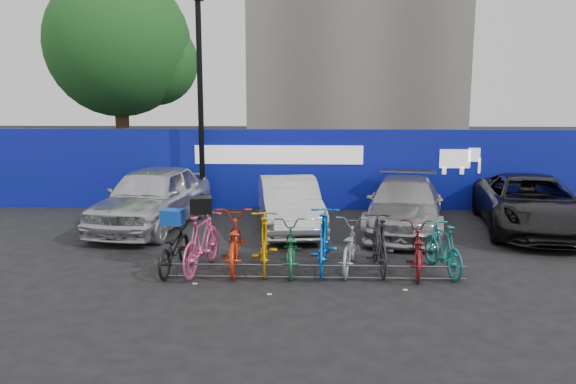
{
  "coord_description": "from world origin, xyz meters",
  "views": [
    {
      "loc": [
        -0.16,
        -10.67,
        3.44
      ],
      "look_at": [
        -0.59,
        2.0,
        1.21
      ],
      "focal_mm": 35.0,
      "sensor_mm": 36.0,
      "label": 1
    }
  ],
  "objects_px": {
    "car_1": "(289,204)",
    "car_3": "(531,204)",
    "bike_5": "(324,240)",
    "bike_6": "(349,246)",
    "bike_0": "(174,247)",
    "car_0": "(152,197)",
    "bike_7": "(379,243)",
    "bike_3": "(264,242)",
    "bike_8": "(417,249)",
    "bike_2": "(233,241)",
    "tree": "(125,48)",
    "lamppost": "(200,100)",
    "bike_rack": "(315,272)",
    "bike_9": "(443,248)",
    "bike_4": "(290,247)",
    "car_2": "(405,205)",
    "bike_1": "(202,242)"
  },
  "relations": [
    {
      "from": "bike_rack",
      "to": "bike_8",
      "type": "relative_size",
      "value": 3.08
    },
    {
      "from": "bike_3",
      "to": "bike_8",
      "type": "relative_size",
      "value": 1.04
    },
    {
      "from": "bike_rack",
      "to": "bike_5",
      "type": "height_order",
      "value": "bike_5"
    },
    {
      "from": "car_0",
      "to": "bike_7",
      "type": "xyz_separation_m",
      "value": [
        5.42,
        -3.43,
        -0.25
      ]
    },
    {
      "from": "bike_2",
      "to": "bike_3",
      "type": "bearing_deg",
      "value": 168.03
    },
    {
      "from": "car_1",
      "to": "car_3",
      "type": "bearing_deg",
      "value": -7.3
    },
    {
      "from": "bike_2",
      "to": "bike_6",
      "type": "xyz_separation_m",
      "value": [
        2.28,
        -0.03,
        -0.07
      ]
    },
    {
      "from": "bike_4",
      "to": "bike_7",
      "type": "distance_m",
      "value": 1.75
    },
    {
      "from": "bike_1",
      "to": "bike_7",
      "type": "xyz_separation_m",
      "value": [
        3.47,
        0.14,
        -0.03
      ]
    },
    {
      "from": "car_0",
      "to": "car_1",
      "type": "relative_size",
      "value": 1.17
    },
    {
      "from": "bike_0",
      "to": "bike_9",
      "type": "xyz_separation_m",
      "value": [
        5.23,
        0.0,
        0.04
      ]
    },
    {
      "from": "car_0",
      "to": "bike_6",
      "type": "bearing_deg",
      "value": -26.22
    },
    {
      "from": "bike_9",
      "to": "car_0",
      "type": "bearing_deg",
      "value": -39.89
    },
    {
      "from": "lamppost",
      "to": "bike_0",
      "type": "distance_m",
      "value": 6.2
    },
    {
      "from": "car_2",
      "to": "bike_2",
      "type": "distance_m",
      "value": 5.1
    },
    {
      "from": "car_2",
      "to": "bike_7",
      "type": "height_order",
      "value": "car_2"
    },
    {
      "from": "bike_9",
      "to": "tree",
      "type": "bearing_deg",
      "value": -59.27
    },
    {
      "from": "car_2",
      "to": "bike_8",
      "type": "bearing_deg",
      "value": -83.89
    },
    {
      "from": "tree",
      "to": "bike_6",
      "type": "relative_size",
      "value": 4.25
    },
    {
      "from": "car_1",
      "to": "lamppost",
      "type": "bearing_deg",
      "value": 133.18
    },
    {
      "from": "bike_8",
      "to": "bike_2",
      "type": "bearing_deg",
      "value": 6.1
    },
    {
      "from": "car_3",
      "to": "bike_0",
      "type": "relative_size",
      "value": 2.84
    },
    {
      "from": "bike_4",
      "to": "bike_5",
      "type": "height_order",
      "value": "bike_5"
    },
    {
      "from": "car_0",
      "to": "bike_6",
      "type": "xyz_separation_m",
      "value": [
        4.83,
        -3.42,
        -0.32
      ]
    },
    {
      "from": "bike_7",
      "to": "car_2",
      "type": "bearing_deg",
      "value": -108.3
    },
    {
      "from": "bike_3",
      "to": "bike_8",
      "type": "xyz_separation_m",
      "value": [
        2.97,
        -0.11,
        -0.09
      ]
    },
    {
      "from": "bike_rack",
      "to": "car_3",
      "type": "height_order",
      "value": "car_3"
    },
    {
      "from": "car_0",
      "to": "car_3",
      "type": "xyz_separation_m",
      "value": [
        9.65,
        -0.07,
        -0.1
      ]
    },
    {
      "from": "bike_1",
      "to": "bike_9",
      "type": "xyz_separation_m",
      "value": [
        4.68,
        0.01,
        -0.08
      ]
    },
    {
      "from": "bike_1",
      "to": "bike_6",
      "type": "height_order",
      "value": "bike_1"
    },
    {
      "from": "car_0",
      "to": "bike_1",
      "type": "relative_size",
      "value": 2.43
    },
    {
      "from": "lamppost",
      "to": "bike_9",
      "type": "height_order",
      "value": "lamppost"
    },
    {
      "from": "car_1",
      "to": "bike_2",
      "type": "height_order",
      "value": "car_1"
    },
    {
      "from": "bike_7",
      "to": "bike_8",
      "type": "relative_size",
      "value": 1.01
    },
    {
      "from": "car_0",
      "to": "tree",
      "type": "bearing_deg",
      "value": 120.79
    },
    {
      "from": "car_3",
      "to": "bike_5",
      "type": "height_order",
      "value": "car_3"
    },
    {
      "from": "car_0",
      "to": "bike_4",
      "type": "distance_m",
      "value": 5.08
    },
    {
      "from": "car_0",
      "to": "car_2",
      "type": "height_order",
      "value": "car_0"
    },
    {
      "from": "bike_1",
      "to": "bike_7",
      "type": "height_order",
      "value": "bike_1"
    },
    {
      "from": "tree",
      "to": "lamppost",
      "type": "relative_size",
      "value": 1.28
    },
    {
      "from": "lamppost",
      "to": "bike_4",
      "type": "bearing_deg",
      "value": -63.44
    },
    {
      "from": "car_2",
      "to": "car_3",
      "type": "bearing_deg",
      "value": 12.91
    },
    {
      "from": "bike_1",
      "to": "bike_2",
      "type": "bearing_deg",
      "value": -152.34
    },
    {
      "from": "bike_0",
      "to": "bike_5",
      "type": "relative_size",
      "value": 0.88
    },
    {
      "from": "lamppost",
      "to": "car_1",
      "type": "bearing_deg",
      "value": -38.77
    },
    {
      "from": "bike_4",
      "to": "bike_rack",
      "type": "bearing_deg",
      "value": 128.6
    },
    {
      "from": "bike_0",
      "to": "bike_6",
      "type": "distance_m",
      "value": 3.44
    },
    {
      "from": "bike_9",
      "to": "bike_8",
      "type": "bearing_deg",
      "value": -10.77
    },
    {
      "from": "tree",
      "to": "bike_7",
      "type": "distance_m",
      "value": 13.63
    },
    {
      "from": "bike_5",
      "to": "bike_6",
      "type": "height_order",
      "value": "bike_5"
    }
  ]
}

